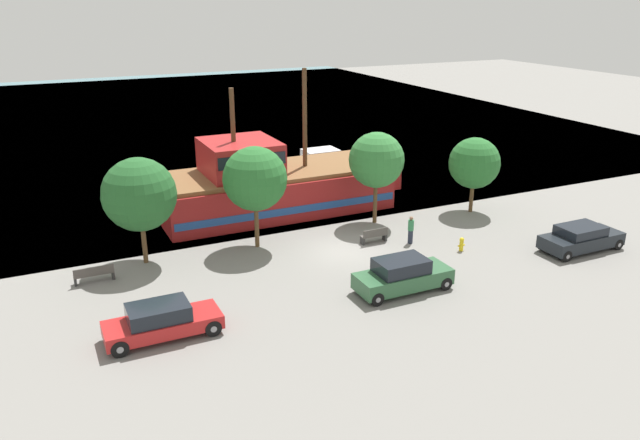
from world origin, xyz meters
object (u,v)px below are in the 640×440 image
(pirate_ship, at_px, (271,185))
(bench_promenade_east, at_px, (94,274))
(parked_car_curb_rear, at_px, (581,238))
(fire_hydrant, at_px, (462,244))
(bench_promenade_west, at_px, (374,236))
(pedestrian_walking_near, at_px, (411,230))
(parked_car_curb_front, at_px, (403,275))
(parked_car_curb_mid, at_px, (162,321))
(moored_boat_dockside, at_px, (325,161))

(pirate_ship, xyz_separation_m, bench_promenade_east, (-11.50, -6.23, -1.27))
(parked_car_curb_rear, xyz_separation_m, bench_promenade_east, (-24.14, 6.97, -0.25))
(pirate_ship, relative_size, fire_hydrant, 20.46)
(bench_promenade_west, xyz_separation_m, pedestrian_walking_near, (1.77, -0.91, 0.36))
(bench_promenade_east, distance_m, bench_promenade_west, 14.71)
(parked_car_curb_front, xyz_separation_m, parked_car_curb_rear, (11.32, 0.07, -0.08))
(bench_promenade_east, bearing_deg, pirate_ship, 28.45)
(parked_car_curb_mid, bearing_deg, parked_car_curb_rear, -1.24)
(bench_promenade_east, relative_size, pedestrian_walking_near, 1.17)
(moored_boat_dockside, height_order, fire_hydrant, moored_boat_dockside)
(parked_car_curb_front, bearing_deg, moored_boat_dockside, 73.50)
(fire_hydrant, distance_m, bench_promenade_east, 18.80)
(bench_promenade_east, bearing_deg, fire_hydrant, -13.27)
(pirate_ship, height_order, pedestrian_walking_near, pirate_ship)
(moored_boat_dockside, xyz_separation_m, bench_promenade_east, (-19.10, -14.15, -0.15))
(fire_hydrant, xyz_separation_m, pedestrian_walking_near, (-1.88, 2.09, 0.38))
(pirate_ship, bearing_deg, bench_promenade_east, -151.55)
(pirate_ship, bearing_deg, moored_boat_dockside, 46.19)
(pirate_ship, relative_size, bench_promenade_east, 8.47)
(parked_car_curb_front, height_order, parked_car_curb_rear, parked_car_curb_front)
(parked_car_curb_mid, relative_size, parked_car_curb_rear, 1.01)
(parked_car_curb_front, bearing_deg, parked_car_curb_mid, 177.10)
(parked_car_curb_front, bearing_deg, pedestrian_walking_near, 53.26)
(pedestrian_walking_near, bearing_deg, pirate_ship, 120.18)
(moored_boat_dockside, distance_m, bench_promenade_west, 16.09)
(moored_boat_dockside, distance_m, fire_hydrant, 18.49)
(parked_car_curb_front, relative_size, parked_car_curb_rear, 1.00)
(moored_boat_dockside, xyz_separation_m, fire_hydrant, (-0.80, -18.47, -0.18))
(fire_hydrant, distance_m, bench_promenade_west, 4.73)
(moored_boat_dockside, bearing_deg, pirate_ship, -133.81)
(parked_car_curb_front, bearing_deg, fire_hydrant, 26.46)
(parked_car_curb_front, height_order, bench_promenade_west, parked_car_curb_front)
(parked_car_curb_mid, bearing_deg, bench_promenade_east, 106.06)
(pedestrian_walking_near, bearing_deg, fire_hydrant, -47.98)
(bench_promenade_east, bearing_deg, parked_car_curb_front, -28.78)
(fire_hydrant, bearing_deg, parked_car_curb_front, -153.54)
(pedestrian_walking_near, bearing_deg, parked_car_curb_rear, -31.55)
(moored_boat_dockside, distance_m, parked_car_curb_rear, 21.72)
(parked_car_curb_front, relative_size, bench_promenade_east, 2.47)
(moored_boat_dockside, xyz_separation_m, pedestrian_walking_near, (-2.68, -16.38, 0.20))
(parked_car_curb_rear, relative_size, pedestrian_walking_near, 2.91)
(moored_boat_dockside, xyz_separation_m, parked_car_curb_rear, (5.04, -21.12, 0.10))
(moored_boat_dockside, xyz_separation_m, parked_car_curb_mid, (-17.23, -20.64, 0.13))
(moored_boat_dockside, bearing_deg, parked_car_curb_rear, -76.57)
(fire_hydrant, bearing_deg, bench_promenade_east, 166.73)
(parked_car_curb_mid, relative_size, bench_promenade_west, 2.99)
(parked_car_curb_mid, distance_m, pedestrian_walking_near, 15.16)
(parked_car_curb_mid, xyz_separation_m, fire_hydrant, (16.43, 2.17, -0.31))
(fire_hydrant, bearing_deg, parked_car_curb_rear, -24.43)
(parked_car_curb_rear, distance_m, pedestrian_walking_near, 9.07)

